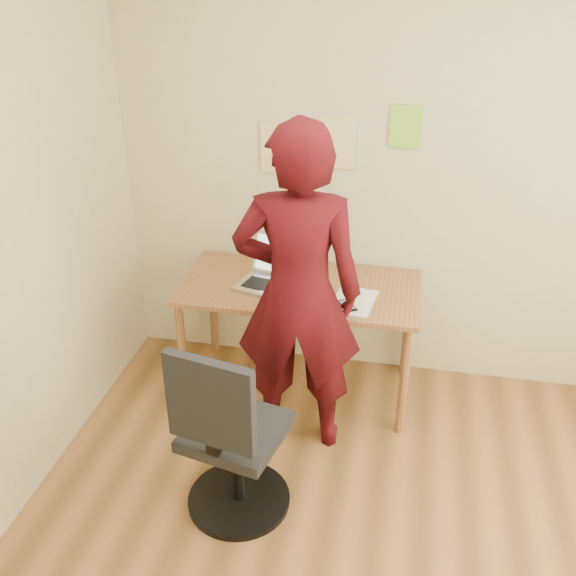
% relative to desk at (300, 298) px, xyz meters
% --- Properties ---
extents(room, '(3.58, 3.58, 2.78)m').
position_rel_desk_xyz_m(room, '(0.57, -1.38, 0.70)').
color(room, brown).
rests_on(room, ground).
extents(desk, '(1.40, 0.70, 0.74)m').
position_rel_desk_xyz_m(desk, '(0.00, 0.00, 0.00)').
color(desk, '#955E33').
rests_on(desk, ground).
extents(laptop, '(0.44, 0.41, 0.27)m').
position_rel_desk_xyz_m(laptop, '(-0.16, -0.01, 0.14)').
color(laptop, '#AAAAB1').
rests_on(laptop, desk).
extents(paper_sheet, '(0.27, 0.35, 0.00)m').
position_rel_desk_xyz_m(paper_sheet, '(0.33, -0.12, 0.09)').
color(paper_sheet, white).
rests_on(paper_sheet, desk).
extents(phone, '(0.13, 0.15, 0.01)m').
position_rel_desk_xyz_m(phone, '(0.30, -0.19, 0.09)').
color(phone, black).
rests_on(phone, desk).
extents(wall_note_left, '(0.21, 0.00, 0.30)m').
position_rel_desk_xyz_m(wall_note_left, '(-0.20, 0.36, 0.80)').
color(wall_note_left, '#EDCC8E').
rests_on(wall_note_left, room).
extents(wall_note_mid, '(0.21, 0.00, 0.30)m').
position_rel_desk_xyz_m(wall_note_mid, '(0.15, 0.36, 0.85)').
color(wall_note_mid, '#EDCC8E').
rests_on(wall_note_mid, room).
extents(wall_note_right, '(0.18, 0.00, 0.24)m').
position_rel_desk_xyz_m(wall_note_right, '(0.53, 0.36, 0.96)').
color(wall_note_right, '#89CE2E').
rests_on(wall_note_right, room).
extents(office_chair, '(0.52, 0.53, 1.00)m').
position_rel_desk_xyz_m(office_chair, '(-0.14, -1.07, -0.23)').
color(office_chair, black).
rests_on(office_chair, ground).
extents(person, '(0.71, 0.51, 1.84)m').
position_rel_desk_xyz_m(person, '(0.07, -0.44, 0.27)').
color(person, '#3E080D').
rests_on(person, ground).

